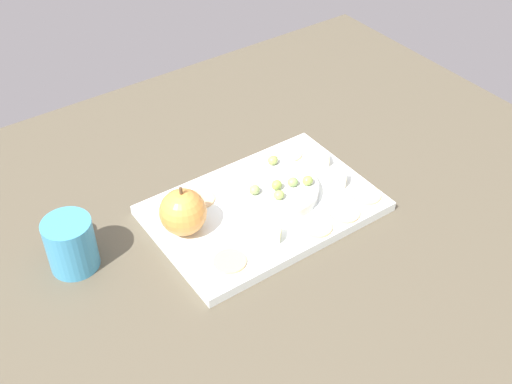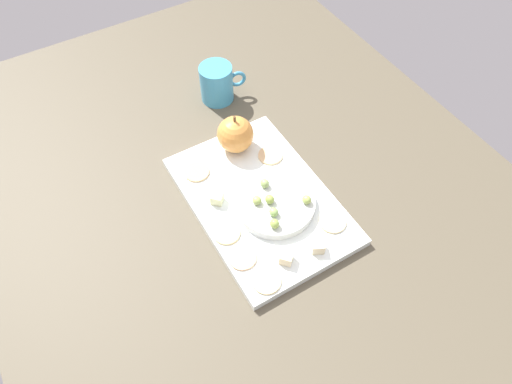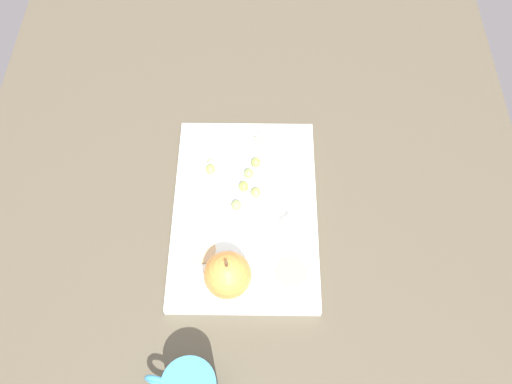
% 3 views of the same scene
% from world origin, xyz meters
% --- Properties ---
extents(table, '(1.31, 1.00, 0.04)m').
position_xyz_m(table, '(0.00, 0.00, 0.02)').
color(table, brown).
rests_on(table, ground).
extents(platter, '(0.37, 0.25, 0.02)m').
position_xyz_m(platter, '(-0.04, -0.01, 0.05)').
color(platter, white).
rests_on(platter, table).
extents(serving_dish, '(0.15, 0.15, 0.02)m').
position_xyz_m(serving_dish, '(-0.07, -0.02, 0.07)').
color(serving_dish, silver).
rests_on(serving_dish, platter).
extents(apple_whole, '(0.07, 0.07, 0.07)m').
position_xyz_m(apple_whole, '(0.10, -0.03, 0.09)').
color(apple_whole, '#E08F3F').
rests_on(apple_whole, platter).
extents(apple_stem, '(0.01, 0.01, 0.01)m').
position_xyz_m(apple_stem, '(0.10, -0.03, 0.14)').
color(apple_stem, brown).
rests_on(apple_stem, apple_whole).
extents(cheese_cube_0, '(0.03, 0.03, 0.02)m').
position_xyz_m(cheese_cube_0, '(-0.19, -0.03, 0.07)').
color(cheese_cube_0, beige).
rests_on(cheese_cube_0, platter).
extents(cheese_cube_1, '(0.03, 0.03, 0.02)m').
position_xyz_m(cheese_cube_1, '(-0.01, 0.07, 0.07)').
color(cheese_cube_1, beige).
rests_on(cheese_cube_1, platter).
extents(cheese_cube_2, '(0.03, 0.03, 0.02)m').
position_xyz_m(cheese_cube_2, '(-0.18, 0.03, 0.07)').
color(cheese_cube_2, beige).
rests_on(cheese_cube_2, platter).
extents(cracker_0, '(0.05, 0.05, 0.00)m').
position_xyz_m(cracker_0, '(0.08, 0.07, 0.06)').
color(cracker_0, '#DCB37D').
rests_on(cracker_0, platter).
extents(cracker_1, '(0.05, 0.05, 0.00)m').
position_xyz_m(cracker_1, '(-0.20, 0.08, 0.06)').
color(cracker_1, '#D7BD85').
rests_on(cracker_1, platter).
extents(cracker_2, '(0.05, 0.05, 0.00)m').
position_xyz_m(cracker_2, '(-0.14, 0.09, 0.06)').
color(cracker_2, '#E5B484').
rests_on(cracker_2, platter).
extents(cracker_3, '(0.05, 0.05, 0.00)m').
position_xyz_m(cracker_3, '(0.04, -0.08, 0.06)').
color(cracker_3, '#DEB582').
rests_on(cracker_3, platter).
extents(cracker_4, '(0.05, 0.05, 0.00)m').
position_xyz_m(cracker_4, '(-0.08, 0.09, 0.06)').
color(cracker_4, '#D8C183').
rests_on(cracker_4, platter).
extents(cracker_5, '(0.05, 0.05, 0.00)m').
position_xyz_m(cracker_5, '(-0.16, -0.09, 0.06)').
color(cracker_5, '#D4BD8A').
rests_on(cracker_5, platter).
extents(grape_0, '(0.02, 0.02, 0.02)m').
position_xyz_m(grape_0, '(-0.07, -0.01, 0.08)').
color(grape_0, '#98B24B').
rests_on(grape_0, serving_dish).
extents(grape_1, '(0.02, 0.02, 0.02)m').
position_xyz_m(grape_1, '(-0.10, -0.00, 0.08)').
color(grape_1, '#8EB45E').
rests_on(grape_1, serving_dish).
extents(grape_2, '(0.02, 0.02, 0.02)m').
position_xyz_m(grape_2, '(-0.10, -0.07, 0.08)').
color(grape_2, '#9EB656').
rests_on(grape_2, serving_dish).
extents(grape_3, '(0.02, 0.02, 0.02)m').
position_xyz_m(grape_3, '(-0.12, 0.01, 0.08)').
color(grape_3, '#93B14F').
rests_on(grape_3, serving_dish).
extents(grape_4, '(0.02, 0.02, 0.02)m').
position_xyz_m(grape_4, '(-0.03, -0.02, 0.08)').
color(grape_4, '#94AF62').
rests_on(grape_4, serving_dish).
extents(grape_5, '(0.02, 0.02, 0.01)m').
position_xyz_m(grape_5, '(-0.06, 0.01, 0.08)').
color(grape_5, '#9EB65B').
rests_on(grape_5, serving_dish).
extents(cup, '(0.07, 0.10, 0.09)m').
position_xyz_m(cup, '(0.26, -0.07, 0.08)').
color(cup, '#3F98C4').
rests_on(cup, table).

